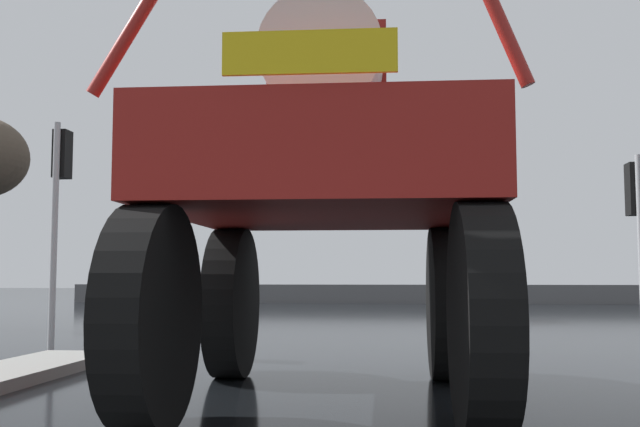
# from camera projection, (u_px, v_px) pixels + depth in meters

# --- Properties ---
(ground_plane) EXTENTS (120.00, 120.00, 0.00)m
(ground_plane) POSITION_uv_depth(u_px,v_px,m) (371.00, 327.00, 19.14)
(ground_plane) COLOR black
(oversize_sprayer) EXTENTS (3.79, 5.41, 4.44)m
(oversize_sprayer) POSITION_uv_depth(u_px,v_px,m) (328.00, 195.00, 8.03)
(oversize_sprayer) COLOR black
(oversize_sprayer) RESTS_ON ground
(sedan_ahead) EXTENTS (1.97, 4.14, 1.52)m
(sedan_ahead) POSITION_uv_depth(u_px,v_px,m) (475.00, 296.00, 22.05)
(sedan_ahead) COLOR silver
(sedan_ahead) RESTS_ON ground
(traffic_signal_near_left) EXTENTS (0.24, 0.54, 3.94)m
(traffic_signal_near_left) POSITION_uv_depth(u_px,v_px,m) (60.00, 185.00, 12.88)
(traffic_signal_near_left) COLOR #A8AAAF
(traffic_signal_near_left) RESTS_ON ground
(traffic_signal_near_right) EXTENTS (0.24, 0.54, 3.21)m
(traffic_signal_near_right) POSITION_uv_depth(u_px,v_px,m) (637.00, 211.00, 11.82)
(traffic_signal_near_right) COLOR #A8AAAF
(traffic_signal_near_right) RESTS_ON ground
(streetlight_far_left) EXTENTS (2.13, 0.24, 7.83)m
(streetlight_far_left) POSITION_uv_depth(u_px,v_px,m) (148.00, 190.00, 26.61)
(streetlight_far_left) COLOR #A8AAAF
(streetlight_far_left) RESTS_ON ground
(roadside_barrier) EXTENTS (31.05, 0.24, 0.90)m
(roadside_barrier) POSITION_uv_depth(u_px,v_px,m) (385.00, 294.00, 35.92)
(roadside_barrier) COLOR #59595B
(roadside_barrier) RESTS_ON ground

